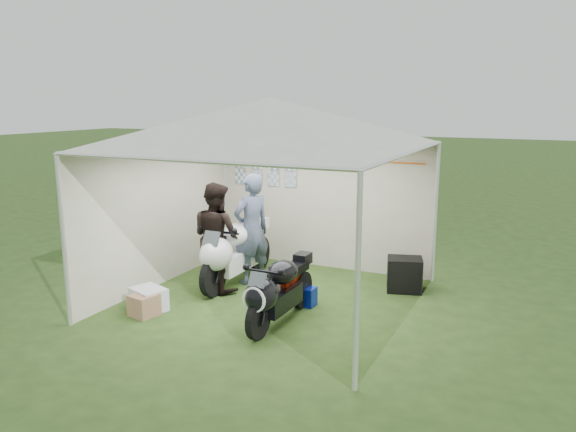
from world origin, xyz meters
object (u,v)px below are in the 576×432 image
Objects in this scene: paddock_stand at (303,296)px; person_dark_jacket at (216,237)px; motorcycle_black at (278,290)px; equipment_box at (404,274)px; person_blue_jacket at (252,229)px; motorcycle_white at (233,251)px; canopy_tent at (271,128)px; crate_0 at (149,299)px; crate_1 at (144,305)px.

person_dark_jacket reaches higher than paddock_stand.
motorcycle_black is 3.34× the size of equipment_box.
person_blue_jacket is (0.34, 0.54, 0.05)m from person_dark_jacket.
canopy_tent is at bearing -23.05° from motorcycle_white.
person_blue_jacket is at bearing 130.56° from motorcycle_black.
equipment_box is at bearing 37.63° from crate_0.
equipment_box reaches higher than crate_1.
paddock_stand is at bearing -133.15° from equipment_box.
crate_0 is 0.21m from crate_1.
crate_0 is at bearing -109.83° from motorcycle_white.
canopy_tent reaches higher than person_dark_jacket.
motorcycle_white is 2.76m from equipment_box.
canopy_tent is 1.99m from person_dark_jacket.
crate_1 is at bearing -135.11° from canopy_tent.
paddock_stand is at bearing -0.04° from canopy_tent.
canopy_tent is 2.71× the size of motorcycle_white.
crate_1 is (0.08, -0.20, -0.01)m from crate_0.
person_blue_jacket is 5.34× the size of crate_1.
crate_0 is at bearing -142.37° from equipment_box.
paddock_stand is 1.09× the size of crate_1.
crate_0 is at bearing 3.06° from person_blue_jacket.
person_dark_jacket is (-0.13, -0.29, 0.29)m from motorcycle_white.
motorcycle_white is at bearing 165.30° from paddock_stand.
canopy_tent is 11.63× the size of crate_0.
crate_1 is (-3.03, -2.59, -0.11)m from equipment_box.
canopy_tent is 3.01m from crate_0.
canopy_tent is 3.17× the size of motorcycle_black.
motorcycle_white is at bearing -95.81° from person_dark_jacket.
equipment_box is at bearing -138.66° from person_dark_jacket.
canopy_tent is at bearing -143.32° from equipment_box.
crate_0 is (-3.11, -2.40, -0.10)m from equipment_box.
paddock_stand is 1.69m from person_dark_jacket.
person_dark_jacket is at bearing -6.12° from person_blue_jacket.
motorcycle_black reaches higher than equipment_box.
equipment_box is (2.59, 0.90, -0.31)m from motorcycle_white.
paddock_stand is 0.76× the size of crate_0.
canopy_tent reaches higher than person_blue_jacket.
person_blue_jacket reaches higher than motorcycle_black.
paddock_stand is 1.54m from person_blue_jacket.
motorcycle_black is 1.79m from person_dark_jacket.
paddock_stand is 2.23m from crate_0.
person_dark_jacket is 3.22× the size of equipment_box.
person_dark_jacket reaches higher than crate_0.
canopy_tent is at bearing 44.89° from crate_1.
equipment_box is 3.93m from crate_0.
equipment_box is (1.20, 2.08, -0.22)m from motorcycle_black.
person_blue_jacket reaches higher than paddock_stand.
canopy_tent reaches higher than crate_1.
person_blue_jacket is at bearing -164.56° from equipment_box.
canopy_tent is at bearing 179.96° from paddock_stand.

